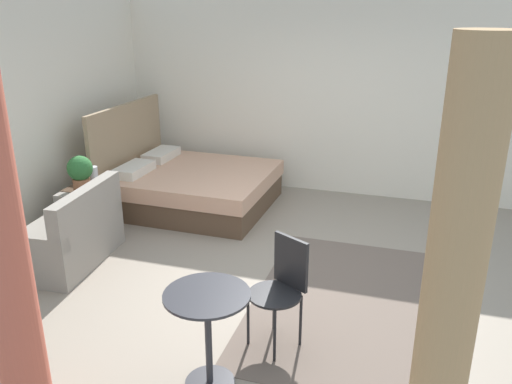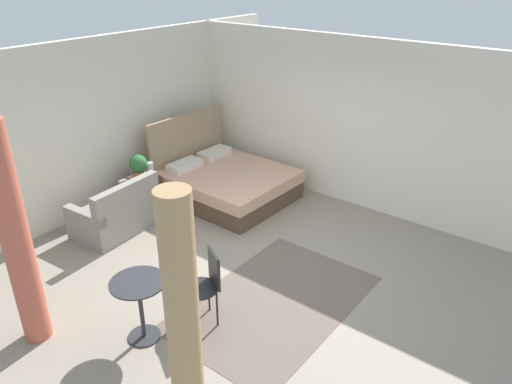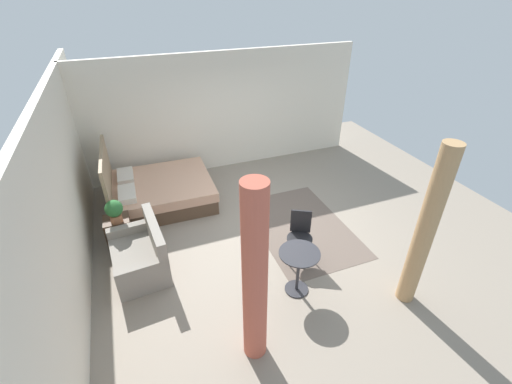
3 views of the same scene
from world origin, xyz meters
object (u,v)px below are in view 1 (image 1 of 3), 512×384
object	(u,v)px
cafe_chair_near_window	(282,282)
bed	(189,185)
couch	(68,237)
balcony_table	(208,323)
vase	(93,176)
potted_plant	(80,171)
nightstand	(88,208)

from	to	relation	value
cafe_chair_near_window	bed	bearing A→B (deg)	37.45
couch	balcony_table	size ratio (longest dim) A/B	1.68
bed	vase	world-z (taller)	bed
bed	potted_plant	bearing A→B (deg)	144.84
cafe_chair_near_window	potted_plant	bearing A→B (deg)	63.57
couch	balcony_table	xyz separation A→B (m)	(-1.34, -2.17, 0.24)
cafe_chair_near_window	couch	bearing A→B (deg)	75.19
bed	vase	bearing A→B (deg)	139.69
potted_plant	balcony_table	world-z (taller)	potted_plant
vase	cafe_chair_near_window	world-z (taller)	cafe_chair_near_window
bed	couch	distance (m)	2.01
couch	cafe_chair_near_window	xyz separation A→B (m)	(-0.67, -2.54, 0.26)
bed	nightstand	bearing A→B (deg)	141.71
potted_plant	nightstand	bearing A→B (deg)	12.81
couch	bed	bearing A→B (deg)	-15.83
nightstand	cafe_chair_near_window	world-z (taller)	cafe_chair_near_window
vase	potted_plant	bearing A→B (deg)	176.17
nightstand	vase	size ratio (longest dim) A/B	2.33
nightstand	cafe_chair_near_window	xyz separation A→B (m)	(-1.51, -2.86, 0.28)
potted_plant	vase	world-z (taller)	potted_plant
potted_plant	balcony_table	bearing A→B (deg)	-130.10
nightstand	potted_plant	bearing A→B (deg)	-167.19
balcony_table	cafe_chair_near_window	size ratio (longest dim) A/B	0.83
balcony_table	vase	bearing A→B (deg)	46.87
bed	couch	bearing A→B (deg)	164.17
cafe_chair_near_window	balcony_table	bearing A→B (deg)	151.12
vase	balcony_table	size ratio (longest dim) A/B	0.30
vase	balcony_table	world-z (taller)	vase
potted_plant	balcony_table	distance (m)	3.24
potted_plant	vase	xyz separation A→B (m)	(0.22, -0.01, -0.12)
bed	cafe_chair_near_window	world-z (taller)	bed
couch	cafe_chair_near_window	size ratio (longest dim) A/B	1.41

